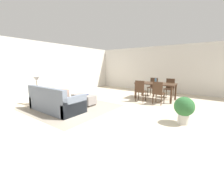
% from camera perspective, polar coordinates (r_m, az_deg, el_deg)
% --- Properties ---
extents(ground_plane, '(10.80, 10.80, 0.00)m').
position_cam_1_polar(ground_plane, '(4.70, 2.52, -10.73)').
color(ground_plane, beige).
extents(wall_back, '(9.00, 0.12, 2.70)m').
position_cam_1_polar(wall_back, '(9.05, 20.40, 6.73)').
color(wall_back, silver).
rests_on(wall_back, ground_plane).
extents(wall_left, '(0.12, 11.00, 2.70)m').
position_cam_1_polar(wall_left, '(8.11, -23.01, 6.44)').
color(wall_left, silver).
rests_on(wall_left, ground_plane).
extents(area_rug, '(3.00, 2.80, 0.01)m').
position_cam_1_polar(area_rug, '(5.65, -15.85, -7.68)').
color(area_rug, gray).
rests_on(area_rug, ground_plane).
extents(couch, '(2.03, 0.92, 0.86)m').
position_cam_1_polar(couch, '(5.33, -21.65, -5.67)').
color(couch, slate).
rests_on(couch, ground_plane).
extents(ottoman_table, '(0.98, 0.46, 0.40)m').
position_cam_1_polar(ottoman_table, '(5.85, -11.19, -4.70)').
color(ottoman_table, gray).
rests_on(ottoman_table, ground_plane).
extents(side_table, '(0.40, 0.40, 0.60)m').
position_cam_1_polar(side_table, '(6.46, -27.58, -2.09)').
color(side_table, olive).
rests_on(side_table, ground_plane).
extents(table_lamp, '(0.26, 0.26, 0.53)m').
position_cam_1_polar(table_lamp, '(6.39, -27.91, 2.67)').
color(table_lamp, brown).
rests_on(table_lamp, side_table).
extents(dining_table, '(1.72, 0.90, 0.76)m').
position_cam_1_polar(dining_table, '(6.85, 16.94, 0.77)').
color(dining_table, '#422B1C').
rests_on(dining_table, ground_plane).
extents(dining_chair_near_left, '(0.43, 0.43, 0.92)m').
position_cam_1_polar(dining_chair_near_left, '(6.29, 11.20, -1.06)').
color(dining_chair_near_left, '#422B1C').
rests_on(dining_chair_near_left, ground_plane).
extents(dining_chair_near_right, '(0.41, 0.41, 0.92)m').
position_cam_1_polar(dining_chair_near_right, '(6.00, 17.91, -1.78)').
color(dining_chair_near_right, '#422B1C').
rests_on(dining_chair_near_right, ground_plane).
extents(dining_chair_far_left, '(0.43, 0.43, 0.92)m').
position_cam_1_polar(dining_chair_far_left, '(7.75, 16.10, 0.55)').
color(dining_chair_far_left, '#422B1C').
rests_on(dining_chair_far_left, ground_plane).
extents(dining_chair_far_right, '(0.43, 0.43, 0.92)m').
position_cam_1_polar(dining_chair_far_right, '(7.54, 21.97, 0.05)').
color(dining_chair_far_right, '#422B1C').
rests_on(dining_chair_far_right, ground_plane).
extents(vase_centerpiece, '(0.09, 0.09, 0.21)m').
position_cam_1_polar(vase_centerpiece, '(6.88, 16.97, 2.46)').
color(vase_centerpiece, slate).
rests_on(vase_centerpiece, dining_table).
extents(book_on_ottoman, '(0.29, 0.24, 0.03)m').
position_cam_1_polar(book_on_ottoman, '(5.77, -10.90, -2.99)').
color(book_on_ottoman, '#3F4C72').
rests_on(book_on_ottoman, ottoman_table).
extents(potted_plant, '(0.52, 0.52, 0.74)m').
position_cam_1_polar(potted_plant, '(4.28, 26.81, -7.53)').
color(potted_plant, beige).
rests_on(potted_plant, ground_plane).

